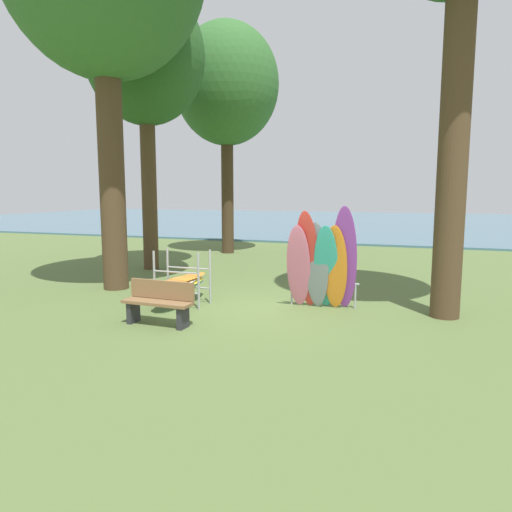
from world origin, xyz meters
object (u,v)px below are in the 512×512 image
tree_mid_behind (227,86)px  tree_far_left_back (145,58)px  leaning_board_pile (322,264)px  park_bench (159,302)px  board_storage_rack (181,283)px

tree_mid_behind → tree_far_left_back: 4.77m
leaning_board_pile → tree_mid_behind: bearing=124.4°
leaning_board_pile → park_bench: size_ratio=1.61×
tree_mid_behind → board_storage_rack: (2.55, -8.88, -6.31)m
leaning_board_pile → park_bench: leaning_board_pile is taller
tree_far_left_back → board_storage_rack: size_ratio=4.23×
park_bench → tree_far_left_back: bearing=122.9°
tree_mid_behind → tree_far_left_back: tree_mid_behind is taller
tree_far_left_back → leaning_board_pile: tree_far_left_back is taller
tree_mid_behind → leaning_board_pile: (5.66, -8.25, -5.81)m
board_storage_rack → park_bench: board_storage_rack is taller
leaning_board_pile → board_storage_rack: 3.20m
tree_mid_behind → tree_far_left_back: bearing=-99.8°
tree_mid_behind → board_storage_rack: bearing=-74.0°
park_bench → leaning_board_pile: bearing=39.7°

